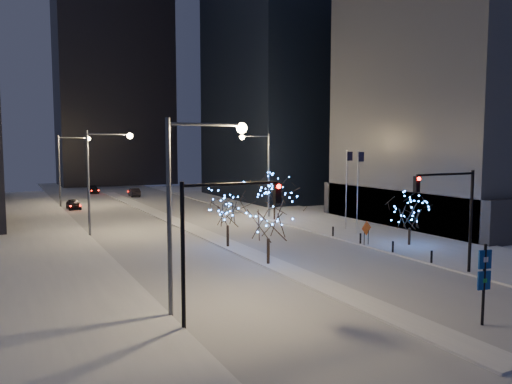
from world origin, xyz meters
TOP-DOWN VIEW (x-y plane):
  - ground at (0.00, 0.00)m, footprint 160.00×160.00m
  - road at (0.00, 35.00)m, footprint 20.00×130.00m
  - median at (0.00, 30.00)m, footprint 2.00×80.00m
  - east_sidewalk at (15.00, 20.00)m, footprint 10.00×90.00m
  - west_sidewalk at (-14.00, 20.00)m, footprint 8.00×90.00m
  - midrise_block at (34.00, 18.00)m, footprint 30.00×22.00m
  - plinth at (34.00, 18.00)m, footprint 30.00×24.00m
  - horizon_block at (6.00, 92.00)m, footprint 24.00×14.00m
  - street_lamp_w_near at (-8.94, 2.00)m, footprint 4.40×0.56m
  - street_lamp_w_mid at (-8.94, 27.00)m, footprint 4.40×0.56m
  - street_lamp_w_far at (-8.94, 52.00)m, footprint 4.40×0.56m
  - street_lamp_east at (10.08, 30.00)m, footprint 3.90×0.56m
  - traffic_signal_west at (-8.44, -0.00)m, footprint 5.26×0.43m
  - traffic_signal_east at (8.94, 1.00)m, footprint 5.26×0.43m
  - flagpoles at (13.37, 17.25)m, footprint 1.35×2.60m
  - bollards at (10.20, 10.00)m, footprint 0.16×12.16m
  - car_near at (-8.65, 49.17)m, footprint 1.72×4.09m
  - car_mid at (2.75, 62.27)m, footprint 1.73×4.32m
  - car_far at (-2.53, 70.96)m, footprint 2.20×4.68m
  - holiday_tree_median_near at (-0.42, 9.26)m, footprint 5.73×5.73m
  - holiday_tree_median_far at (-0.50, 16.22)m, footprint 4.54×4.54m
  - holiday_tree_plaza_near at (13.61, 9.70)m, footprint 4.54×4.54m
  - holiday_tree_plaza_far at (10.50, 27.73)m, footprint 4.81×4.81m
  - wayfinding_sign at (2.99, -6.00)m, footprint 0.71×0.21m
  - construction_sign at (10.30, 11.36)m, footprint 1.23×0.34m

SIDE VIEW (x-z plane):
  - ground at x=0.00m, z-range 0.00..0.00m
  - road at x=0.00m, z-range 0.00..0.02m
  - median at x=0.00m, z-range 0.00..0.15m
  - east_sidewalk at x=15.00m, z-range 0.00..0.15m
  - west_sidewalk at x=-14.00m, z-range 0.00..0.15m
  - bollards at x=10.20m, z-range 0.15..1.05m
  - car_far at x=-2.53m, z-range 0.00..1.32m
  - car_near at x=-8.65m, z-range 0.00..1.38m
  - car_mid at x=2.75m, z-range 0.00..1.40m
  - construction_sign at x=10.30m, z-range 0.36..2.43m
  - plinth at x=34.00m, z-range 0.00..4.00m
  - wayfinding_sign at x=2.99m, z-range 0.45..4.43m
  - holiday_tree_plaza_near at x=13.61m, z-range 0.74..5.14m
  - holiday_tree_median_far at x=-0.50m, z-range 0.89..5.68m
  - holiday_tree_plaza_far at x=10.50m, z-range 0.90..6.18m
  - holiday_tree_median_near at x=-0.42m, z-range 0.87..6.61m
  - traffic_signal_west at x=-8.44m, z-range 1.26..8.26m
  - traffic_signal_east at x=8.94m, z-range 1.26..8.26m
  - flagpoles at x=13.37m, z-range 0.80..8.80m
  - street_lamp_east at x=10.08m, z-range 1.45..11.45m
  - street_lamp_w_near at x=-8.94m, z-range 1.50..11.50m
  - street_lamp_w_mid at x=-8.94m, z-range 1.50..11.50m
  - street_lamp_w_far at x=-8.94m, z-range 1.50..11.50m
  - midrise_block at x=34.00m, z-range 0.00..30.00m
  - horizon_block at x=6.00m, z-range 0.00..42.00m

